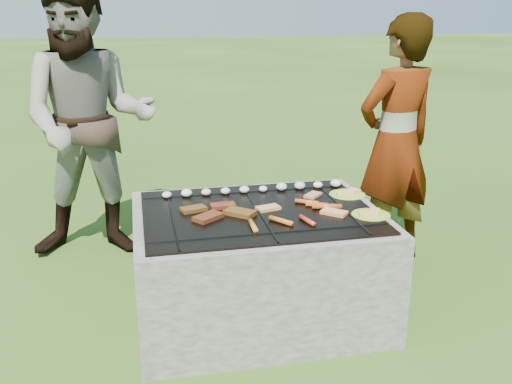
% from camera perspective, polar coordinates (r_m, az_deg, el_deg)
% --- Properties ---
extents(lawn, '(60.00, 60.00, 0.00)m').
position_cam_1_polar(lawn, '(3.27, 0.19, -12.01)').
color(lawn, '#244210').
rests_on(lawn, ground).
extents(fire_pit, '(1.30, 1.00, 0.62)m').
position_cam_1_polar(fire_pit, '(3.14, 0.19, -7.55)').
color(fire_pit, '#9B958A').
rests_on(fire_pit, ground).
extents(mushrooms, '(1.06, 0.06, 0.04)m').
position_cam_1_polar(mushrooms, '(3.31, 0.26, 0.36)').
color(mushrooms, silver).
rests_on(mushrooms, fire_pit).
extents(pork_slabs, '(0.39, 0.28, 0.02)m').
position_cam_1_polar(pork_slabs, '(2.97, -3.77, -1.98)').
color(pork_slabs, brown).
rests_on(pork_slabs, fire_pit).
extents(sausages, '(0.53, 0.40, 0.03)m').
position_cam_1_polar(sausages, '(2.95, 4.44, -2.11)').
color(sausages, '#E74E26').
rests_on(sausages, fire_pit).
extents(bread_on_grate, '(0.46, 0.43, 0.02)m').
position_cam_1_polar(bread_on_grate, '(3.06, 5.02, -1.44)').
color(bread_on_grate, tan).
rests_on(bread_on_grate, fire_pit).
extents(plate_far, '(0.27, 0.27, 0.03)m').
position_cam_1_polar(plate_far, '(3.31, 9.14, -0.26)').
color(plate_far, '#CBDE35').
rests_on(plate_far, fire_pit).
extents(plate_near, '(0.26, 0.26, 0.03)m').
position_cam_1_polar(plate_near, '(3.02, 11.40, -2.28)').
color(plate_near, gold).
rests_on(plate_near, fire_pit).
extents(cook, '(0.67, 0.54, 1.61)m').
position_cam_1_polar(cook, '(3.78, 13.84, 4.77)').
color(cook, gray).
rests_on(cook, ground).
extents(bystander, '(0.96, 0.78, 1.84)m').
position_cam_1_polar(bystander, '(3.90, -16.35, 6.71)').
color(bystander, '#A19286').
rests_on(bystander, ground).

